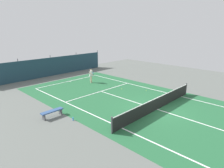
% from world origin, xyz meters
% --- Properties ---
extents(ground_plane, '(36.00, 36.00, 0.00)m').
position_xyz_m(ground_plane, '(0.00, 0.00, 0.00)').
color(ground_plane, slate).
extents(court_surface, '(11.02, 26.60, 0.01)m').
position_xyz_m(court_surface, '(0.00, 0.00, 0.00)').
color(court_surface, '#236038').
rests_on(court_surface, ground).
extents(tennis_net, '(10.12, 0.10, 1.10)m').
position_xyz_m(tennis_net, '(0.00, 0.00, 0.51)').
color(tennis_net, black).
rests_on(tennis_net, ground).
extents(back_fence, '(16.30, 0.98, 2.70)m').
position_xyz_m(back_fence, '(-0.00, 16.40, 0.67)').
color(back_fence, '#1E3D4C').
rests_on(back_fence, ground).
extents(tennis_player, '(0.57, 0.83, 1.64)m').
position_xyz_m(tennis_player, '(1.43, 9.58, 0.96)').
color(tennis_player, beige).
rests_on(tennis_player, ground).
extents(tennis_ball_near_player, '(0.07, 0.07, 0.07)m').
position_xyz_m(tennis_ball_near_player, '(1.97, 5.38, 0.03)').
color(tennis_ball_near_player, '#CCDB33').
rests_on(tennis_ball_near_player, ground).
extents(tennis_ball_midcourt, '(0.07, 0.07, 0.07)m').
position_xyz_m(tennis_ball_midcourt, '(3.30, 3.30, 0.03)').
color(tennis_ball_midcourt, '#CCDB33').
rests_on(tennis_ball_midcourt, ground).
extents(parked_car, '(2.25, 4.32, 1.68)m').
position_xyz_m(parked_car, '(-0.77, 18.98, 0.84)').
color(parked_car, navy).
rests_on(parked_car, ground).
extents(courtside_bench, '(1.60, 0.40, 0.49)m').
position_xyz_m(courtside_bench, '(-6.31, 4.59, 0.37)').
color(courtside_bench, '#335184').
rests_on(courtside_bench, ground).
extents(water_bottle, '(0.08, 0.08, 0.24)m').
position_xyz_m(water_bottle, '(-5.63, 3.08, 0.12)').
color(water_bottle, '#338CD8').
rests_on(water_bottle, ground).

